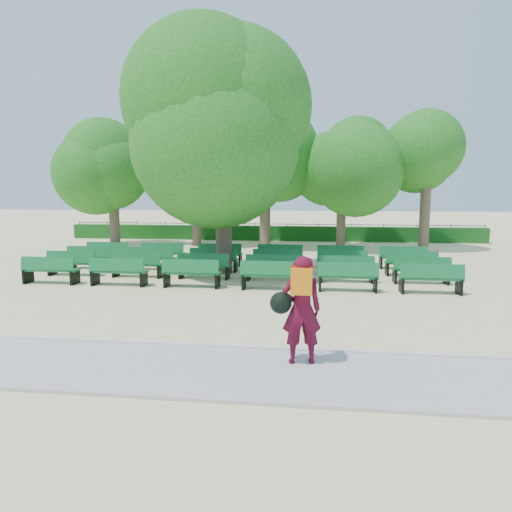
{
  "coord_description": "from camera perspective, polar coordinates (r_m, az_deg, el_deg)",
  "views": [
    {
      "loc": [
        2.65,
        -14.58,
        3.02
      ],
      "look_at": [
        0.95,
        -1.0,
        1.1
      ],
      "focal_mm": 32.0,
      "sensor_mm": 36.0,
      "label": 1
    }
  ],
  "objects": [
    {
      "name": "ground",
      "position": [
        15.13,
        -3.1,
        -3.54
      ],
      "size": [
        120.0,
        120.0,
        0.0
      ],
      "primitive_type": "plane",
      "color": "beige"
    },
    {
      "name": "tree_among",
      "position": [
        17.18,
        -4.17,
        15.16
      ],
      "size": [
        5.74,
        5.74,
        7.78
      ],
      "color": "brown",
      "rests_on": "ground"
    },
    {
      "name": "paving",
      "position": [
        8.22,
        -12.56,
        -13.56
      ],
      "size": [
        30.0,
        2.2,
        0.06
      ],
      "primitive_type": "cube",
      "color": "#B1B1AC",
      "rests_on": "ground"
    },
    {
      "name": "curb",
      "position": [
        9.24,
        -10.13,
        -10.91
      ],
      "size": [
        30.0,
        0.12,
        0.1
      ],
      "primitive_type": "cube",
      "color": "silver",
      "rests_on": "ground"
    },
    {
      "name": "fence",
      "position": [
        29.26,
        1.91,
        2.06
      ],
      "size": [
        26.0,
        0.1,
        1.02
      ],
      "primitive_type": null,
      "color": "black",
      "rests_on": "ground"
    },
    {
      "name": "person",
      "position": [
        7.94,
        5.5,
        -6.5
      ],
      "size": [
        0.92,
        0.59,
        1.9
      ],
      "rotation": [
        0.0,
        0.0,
        3.32
      ],
      "color": "#4D0B1F",
      "rests_on": "ground"
    },
    {
      "name": "tree_line",
      "position": [
        24.91,
        0.99,
        1.03
      ],
      "size": [
        21.8,
        6.8,
        7.04
      ],
      "primitive_type": null,
      "color": "#24701E",
      "rests_on": "ground"
    },
    {
      "name": "bench_array",
      "position": [
        16.67,
        -1.78,
        -2.12
      ],
      "size": [
        1.86,
        0.68,
        1.15
      ],
      "rotation": [
        0.0,
        0.0,
        -0.06
      ],
      "color": "#11652E",
      "rests_on": "ground"
    },
    {
      "name": "hedge",
      "position": [
        28.82,
        1.85,
        2.87
      ],
      "size": [
        26.0,
        0.7,
        0.9
      ],
      "primitive_type": "cube",
      "color": "#144F17",
      "rests_on": "ground"
    }
  ]
}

